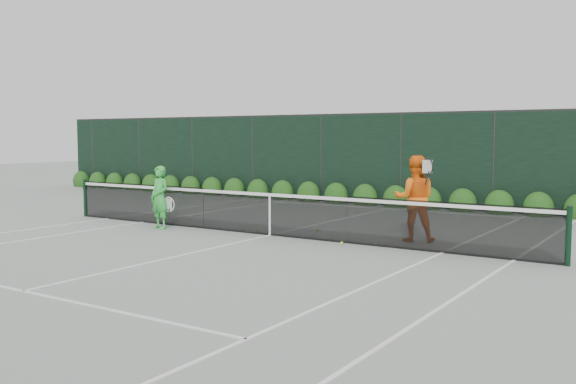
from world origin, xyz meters
The scene contains 8 objects.
ground centered at (0.00, 0.00, 0.00)m, with size 80.00×80.00×0.00m, color gray.
tennis_net centered at (-0.02, 0.00, 0.53)m, with size 12.90×0.10×1.07m.
player_woman centered at (-2.89, -0.60, 0.78)m, with size 0.65×0.45×1.56m.
player_man centered at (3.10, 1.06, 0.94)m, with size 1.12×1.02×1.87m.
court_lines centered at (0.00, 0.00, 0.01)m, with size 11.03×23.83×0.01m.
windscreen_fence centered at (0.00, -2.71, 1.51)m, with size 32.00×21.07×3.06m.
hedge_row centered at (0.00, 7.15, 0.23)m, with size 31.66×0.65×0.94m.
tennis_balls centered at (0.27, 0.37, 0.03)m, with size 2.98×1.46×0.07m.
Camera 1 is at (8.36, -12.05, 2.29)m, focal length 40.00 mm.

